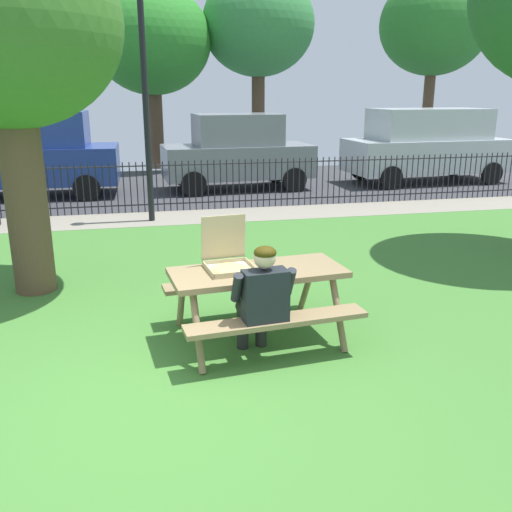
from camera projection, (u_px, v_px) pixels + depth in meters
The scene contains 15 objects.
ground at pixel (152, 314), 6.63m from camera, with size 28.00×11.85×0.02m, color #417A31.
cobblestone_walkway at pixel (143, 219), 11.52m from camera, with size 28.00×1.40×0.01m, color gray.
street_asphalt at pixel (140, 188), 15.33m from camera, with size 28.00×6.73×0.01m, color #38383D.
picnic_table_foreground at pixel (258, 285), 5.81m from camera, with size 1.94×1.65×0.79m.
pizza_box_open at pixel (228, 259), 5.78m from camera, with size 0.53×0.56×0.53m.
adult_at_table at pixel (262, 298), 5.30m from camera, with size 0.63×0.62×1.19m.
iron_fence_streetside at pixel (140, 187), 12.02m from camera, with size 19.36×0.03×1.10m.
lamp_post_walkway at pixel (144, 78), 10.60m from camera, with size 0.28×0.28×4.63m.
tree_midground_right at pixel (6, 29), 6.50m from camera, with size 2.72×2.72×4.54m.
parked_car_left at pixel (22, 153), 13.64m from camera, with size 4.64×2.03×2.08m.
parked_car_center at pixel (237, 151), 14.77m from camera, with size 3.98×2.00×1.98m.
parked_car_right at pixel (427, 144), 15.86m from camera, with size 4.68×2.13×2.08m.
far_tree_center at pixel (152, 41), 18.00m from camera, with size 3.85×3.85×5.88m.
far_tree_midright at pixel (258, 25), 18.57m from camera, with size 3.76×3.76×6.39m.
far_tree_right at pixel (435, 25), 19.84m from camera, with size 3.90×3.90×6.59m.
Camera 1 is at (-0.09, -4.36, 2.55)m, focal length 39.03 mm.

